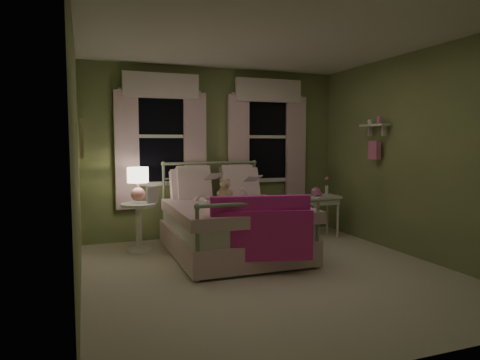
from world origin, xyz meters
name	(u,v)px	position (x,y,z in m)	size (l,w,h in m)	color
room_shell	(271,157)	(0.00, 0.00, 1.30)	(4.20, 4.20, 4.20)	beige
bed	(231,224)	(-0.14, 0.96, 0.38)	(1.58, 2.04, 1.18)	white
pink_throw	(262,221)	(-0.14, -0.07, 0.61)	(1.10, 0.38, 0.71)	#F52FB1
child_left	(202,179)	(-0.42, 1.38, 0.95)	(0.28, 0.18, 0.77)	#F7D1DD
child_right	(240,182)	(0.14, 1.38, 0.90)	(0.32, 0.25, 0.66)	#F7D1DD
book_left	(206,180)	(-0.42, 1.13, 0.96)	(0.20, 0.27, 0.03)	beige
book_right	(246,182)	(0.14, 1.13, 0.92)	(0.20, 0.27, 0.02)	beige
teddy_bear	(225,192)	(-0.14, 1.22, 0.79)	(0.24, 0.20, 0.32)	tan
nightstand_left	(139,220)	(-1.27, 1.48, 0.42)	(0.46, 0.46, 0.65)	white
table_lamp	(138,181)	(-1.27, 1.48, 0.95)	(0.28, 0.28, 0.46)	pink
book_nightstand	(147,203)	(-1.17, 1.40, 0.66)	(0.16, 0.22, 0.02)	beige
nightstand_right	(321,202)	(1.48, 1.39, 0.55)	(0.50, 0.40, 0.64)	white
pink_toy	(316,192)	(1.38, 1.39, 0.71)	(0.14, 0.19, 0.14)	pink
bud_vase	(327,186)	(1.60, 1.44, 0.79)	(0.06, 0.06, 0.28)	white
window_left	(162,131)	(-0.85, 2.03, 1.62)	(1.34, 0.13, 1.96)	black
window_right	(268,132)	(0.85, 2.03, 1.62)	(1.34, 0.13, 1.96)	black
wall_shelf	(375,138)	(1.90, 0.70, 1.52)	(0.15, 0.50, 0.60)	white
framed_picture	(82,139)	(-1.95, 0.60, 1.50)	(0.03, 0.32, 0.42)	beige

